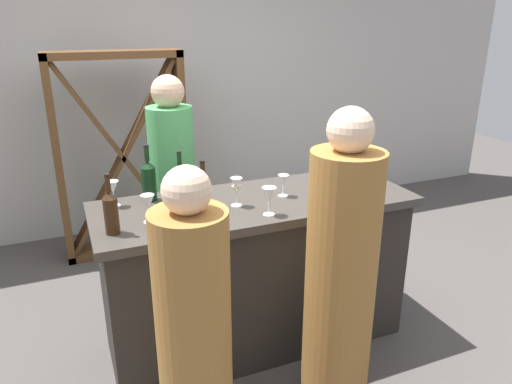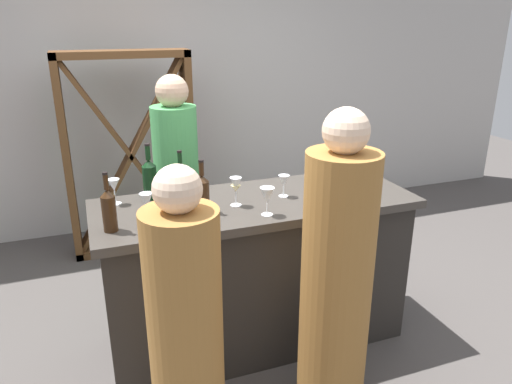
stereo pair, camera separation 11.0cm
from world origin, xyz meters
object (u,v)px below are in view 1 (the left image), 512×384
wine_glass_near_left (269,196)px  wine_glass_far_left (283,181)px  wine_bottle_second_left_dark_green (149,180)px  person_left_guest (340,280)px  wine_glass_near_right (236,186)px  wine_glass_far_center (113,188)px  wine_bottle_leftmost_amber_brown (111,211)px  person_center_guest (194,338)px  wine_rack (123,156)px  wine_bottle_center_dark_green (181,182)px  wine_glass_near_center (148,203)px  wine_bottle_second_right_amber_brown (203,193)px  person_right_guest (174,198)px

wine_glass_near_left → wine_glass_far_left: wine_glass_near_left is taller
wine_bottle_second_left_dark_green → person_left_guest: bearing=-49.8°
wine_glass_near_right → wine_glass_far_center: wine_glass_near_right is taller
wine_bottle_leftmost_amber_brown → wine_glass_far_center: 0.38m
wine_glass_near_left → wine_glass_far_left: (0.20, 0.24, -0.02)m
wine_bottle_leftmost_amber_brown → wine_bottle_second_left_dark_green: (0.26, 0.40, 0.01)m
person_left_guest → person_center_guest: 0.78m
wine_rack → wine_glass_near_right: size_ratio=10.35×
wine_bottle_center_dark_green → wine_glass_near_right: 0.34m
wine_bottle_leftmost_amber_brown → person_center_guest: bearing=-67.3°
wine_bottle_leftmost_amber_brown → wine_glass_near_center: size_ratio=2.02×
wine_bottle_second_right_amber_brown → wine_glass_near_center: wine_bottle_second_right_amber_brown is taller
wine_bottle_center_dark_green → person_right_guest: (0.08, 0.58, -0.31)m
person_center_guest → wine_glass_far_left: bearing=-64.1°
wine_bottle_second_left_dark_green → person_left_guest: 1.22m
wine_bottle_second_right_amber_brown → wine_glass_far_left: bearing=8.2°
wine_glass_near_right → wine_glass_far_left: 0.32m
wine_rack → person_right_guest: 0.94m
wine_bottle_second_right_amber_brown → person_center_guest: 0.82m
wine_glass_near_right → person_right_guest: bearing=103.3°
wine_bottle_second_left_dark_green → wine_bottle_second_right_amber_brown: (0.24, -0.31, -0.01)m
wine_bottle_second_right_amber_brown → person_right_guest: size_ratio=0.18×
wine_bottle_second_right_amber_brown → wine_glass_near_center: bearing=-176.9°
wine_glass_near_center → person_center_guest: bearing=-85.7°
wine_glass_near_left → person_left_guest: 0.57m
wine_bottle_leftmost_amber_brown → wine_bottle_second_left_dark_green: size_ratio=0.93×
wine_bottle_second_left_dark_green → person_center_guest: size_ratio=0.23×
wine_bottle_leftmost_amber_brown → person_right_guest: size_ratio=0.19×
wine_glass_near_center → person_center_guest: (0.05, -0.64, -0.41)m
wine_glass_far_left → wine_glass_far_center: 0.98m
wine_bottle_center_dark_green → person_center_guest: 1.00m
wine_glass_far_left → person_right_guest: bearing=123.9°
wine_bottle_second_left_dark_green → wine_glass_near_center: bearing=-101.6°
wine_bottle_leftmost_amber_brown → wine_bottle_center_dark_green: (0.43, 0.32, -0.00)m
wine_glass_near_center → person_left_guest: person_left_guest is taller
wine_glass_near_left → wine_bottle_second_right_amber_brown: bearing=152.7°
wine_bottle_second_right_amber_brown → person_left_guest: size_ratio=0.18×
wine_glass_far_left → wine_glass_far_center: (-0.96, 0.22, 0.01)m
wine_bottle_second_right_amber_brown → wine_glass_far_left: wine_bottle_second_right_amber_brown is taller
wine_glass_near_center → wine_glass_near_right: bearing=5.2°
wine_glass_near_right → wine_bottle_second_right_amber_brown: bearing=-171.7°
wine_bottle_second_left_dark_green → person_right_guest: bearing=63.5°
person_left_guest → wine_bottle_center_dark_green: bearing=49.4°
person_right_guest → wine_glass_near_center: bearing=-39.9°
wine_bottle_second_left_dark_green → wine_glass_far_center: (-0.21, -0.02, -0.02)m
wine_bottle_second_left_dark_green → person_right_guest: size_ratio=0.20×
wine_glass_near_right → person_left_guest: (0.32, -0.61, -0.34)m
wine_bottle_center_dark_green → person_center_guest: bearing=-101.8°
wine_bottle_center_dark_green → wine_bottle_second_right_amber_brown: (0.07, -0.23, 0.00)m
wine_bottle_leftmost_amber_brown → wine_glass_near_right: (0.70, 0.11, -0.00)m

